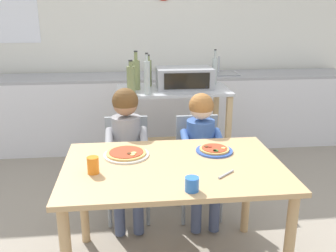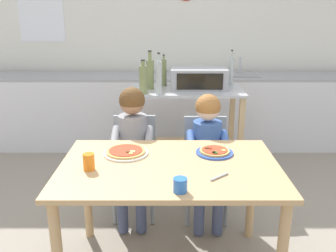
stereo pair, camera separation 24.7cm
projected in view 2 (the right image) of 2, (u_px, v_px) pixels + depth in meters
name	position (u px, v px, depth m)	size (l,w,h in m)	color
ground_plane	(168.00, 191.00, 3.50)	(11.11, 11.11, 0.00)	gray
back_wall_tiled	(167.00, 33.00, 4.69)	(5.56, 0.14, 2.70)	white
kitchen_counter	(167.00, 111.00, 4.58)	(5.00, 0.60, 1.08)	silver
kitchen_island_cart	(185.00, 119.00, 3.63)	(1.07, 0.59, 0.92)	#B7BABF
toaster_oven	(197.00, 78.00, 3.53)	(0.53, 0.34, 0.20)	#999BA0
bottle_slim_sauce	(157.00, 77.00, 3.27)	(0.05, 0.05, 0.37)	#ADB7B2
bottle_clear_vinegar	(149.00, 74.00, 3.49)	(0.07, 0.07, 0.36)	olive
bottle_squat_spirits	(142.00, 79.00, 3.30)	(0.07, 0.07, 0.31)	olive
bottle_tall_green_wine	(162.00, 73.00, 3.63)	(0.05, 0.05, 0.31)	olive
bottle_dark_olive_oil	(230.00, 71.00, 3.69)	(0.05, 0.05, 0.35)	#ADB7B2
dining_table	(168.00, 180.00, 2.27)	(1.33, 0.87, 0.75)	tan
dining_chair_left	(133.00, 159.00, 3.02)	(0.36, 0.36, 0.81)	gray
dining_chair_right	(204.00, 160.00, 2.99)	(0.36, 0.36, 0.81)	gray
child_in_grey_shirt	(131.00, 139.00, 2.84)	(0.32, 0.42, 1.07)	#424C6B
child_in_blue_striped_shirt	(206.00, 144.00, 2.82)	(0.32, 0.42, 1.02)	#424C6B
pizza_plate_white	(125.00, 152.00, 2.39)	(0.29, 0.29, 0.03)	white
pizza_plate_blue_rimmed	(213.00, 152.00, 2.40)	(0.24, 0.24, 0.03)	#3356B7
drinking_cup_orange	(87.00, 162.00, 2.15)	(0.07, 0.07, 0.10)	orange
drinking_cup_blue	(179.00, 185.00, 1.90)	(0.07, 0.07, 0.08)	blue
serving_spoon	(218.00, 177.00, 2.06)	(0.01, 0.01, 0.14)	#B7BABF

